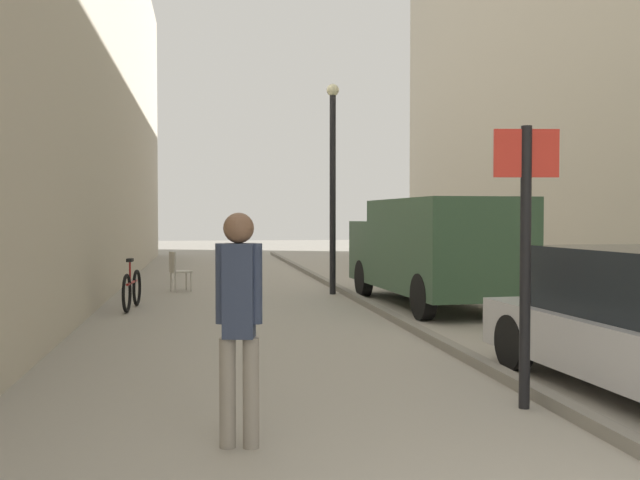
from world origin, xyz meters
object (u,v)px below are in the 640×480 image
object	(u,v)px
delivery_van	(432,248)
street_sign_post	(526,241)
bicycle_leaning	(132,289)
pedestrian_main_foreground	(239,312)
cafe_chair_near_window	(177,268)
lamp_post	(333,174)

from	to	relation	value
delivery_van	street_sign_post	xyz separation A→B (m)	(-1.57, -7.59, 0.40)
bicycle_leaning	pedestrian_main_foreground	bearing A→B (deg)	-74.63
pedestrian_main_foreground	bicycle_leaning	bearing A→B (deg)	111.62
pedestrian_main_foreground	delivery_van	size ratio (longest dim) A/B	0.33
street_sign_post	cafe_chair_near_window	xyz separation A→B (m)	(-3.52, 11.15, -1.00)
lamp_post	pedestrian_main_foreground	bearing A→B (deg)	-103.88
street_sign_post	cafe_chair_near_window	distance (m)	11.74
cafe_chair_near_window	pedestrian_main_foreground	bearing A→B (deg)	-13.91
street_sign_post	lamp_post	bearing A→B (deg)	-82.38
bicycle_leaning	lamp_post	bearing A→B (deg)	30.50
pedestrian_main_foreground	delivery_van	distance (m)	9.33
pedestrian_main_foreground	street_sign_post	xyz separation A→B (m)	(2.66, 0.73, 0.50)
delivery_van	cafe_chair_near_window	bearing A→B (deg)	142.19
lamp_post	cafe_chair_near_window	xyz separation A→B (m)	(-3.51, 1.15, -2.18)
delivery_van	bicycle_leaning	size ratio (longest dim) A/B	3.13
street_sign_post	cafe_chair_near_window	world-z (taller)	street_sign_post
street_sign_post	bicycle_leaning	xyz separation A→B (m)	(-4.26, 7.96, -1.16)
cafe_chair_near_window	lamp_post	bearing A→B (deg)	53.79
cafe_chair_near_window	street_sign_post	bearing A→B (deg)	-0.55
delivery_van	bicycle_leaning	xyz separation A→B (m)	(-5.83, 0.38, -0.77)
lamp_post	bicycle_leaning	bearing A→B (deg)	-154.43
pedestrian_main_foreground	cafe_chair_near_window	world-z (taller)	pedestrian_main_foreground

